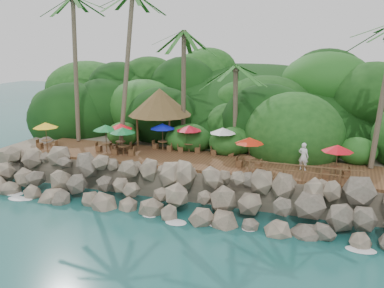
% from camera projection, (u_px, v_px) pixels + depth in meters
% --- Properties ---
extents(ground, '(140.00, 140.00, 0.00)m').
position_uv_depth(ground, '(159.00, 220.00, 26.36)').
color(ground, '#19514F').
rests_on(ground, ground).
extents(land_base, '(32.00, 25.20, 2.10)m').
position_uv_depth(land_base, '(228.00, 144.00, 40.73)').
color(land_base, gray).
rests_on(land_base, ground).
extents(jungle_hill, '(44.80, 28.00, 15.40)m').
position_uv_depth(jungle_hill, '(245.00, 138.00, 47.83)').
color(jungle_hill, '#143811').
rests_on(jungle_hill, ground).
extents(seawall, '(29.00, 4.00, 2.30)m').
position_uv_depth(seawall, '(171.00, 191.00, 27.91)').
color(seawall, gray).
rests_on(seawall, ground).
extents(terrace, '(26.00, 5.00, 0.20)m').
position_uv_depth(terrace, '(192.00, 160.00, 31.31)').
color(terrace, brown).
rests_on(terrace, land_base).
extents(jungle_foliage, '(44.00, 16.00, 12.00)m').
position_uv_depth(jungle_foliage, '(225.00, 158.00, 40.06)').
color(jungle_foliage, '#143811').
rests_on(jungle_foliage, ground).
extents(foam_line, '(25.20, 0.80, 0.06)m').
position_uv_depth(foam_line, '(161.00, 217.00, 26.62)').
color(foam_line, white).
rests_on(foam_line, ground).
extents(palms, '(30.91, 7.24, 13.41)m').
position_uv_depth(palms, '(224.00, 21.00, 31.03)').
color(palms, brown).
rests_on(palms, ground).
extents(palapa, '(5.22, 5.22, 4.60)m').
position_uv_depth(palapa, '(160.00, 102.00, 34.97)').
color(palapa, brown).
rests_on(palapa, ground).
extents(dining_clusters, '(23.73, 4.71, 2.12)m').
position_uv_depth(dining_clusters, '(168.00, 133.00, 31.61)').
color(dining_clusters, brown).
rests_on(dining_clusters, terrace).
extents(railing, '(7.20, 0.10, 1.00)m').
position_uv_depth(railing, '(303.00, 171.00, 26.35)').
color(railing, brown).
rests_on(railing, terrace).
extents(waiter, '(0.79, 0.64, 1.88)m').
position_uv_depth(waiter, '(303.00, 156.00, 28.36)').
color(waiter, white).
rests_on(waiter, terrace).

